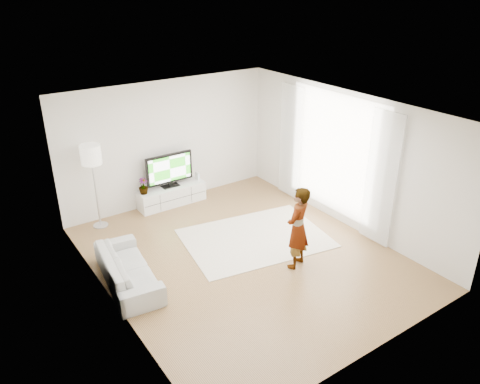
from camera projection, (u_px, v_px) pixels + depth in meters
floor at (244, 257)px, 8.77m from camera, size 6.00×6.00×0.00m
ceiling at (245, 110)px, 7.59m from camera, size 6.00×6.00×0.00m
wall_left at (106, 229)px, 6.89m from camera, size 0.02×6.00×2.80m
wall_right at (346, 160)px, 9.46m from camera, size 0.02×6.00×2.80m
wall_back at (168, 143)px, 10.42m from camera, size 5.00×0.02×2.80m
wall_front at (380, 269)px, 5.94m from camera, size 5.00×0.02×2.80m
window at (335, 153)px, 9.66m from camera, size 0.01×2.60×2.50m
curtain_near at (381, 179)px, 8.69m from camera, size 0.04×0.70×2.60m
curtain_far at (291, 142)px, 10.63m from camera, size 0.04×0.70×2.60m
media_console at (172, 195)px, 10.69m from camera, size 1.56×0.45×0.44m
television at (169, 169)px, 10.44m from camera, size 1.11×0.22×0.77m
game_console at (197, 176)px, 10.91m from camera, size 0.05×0.15×0.20m
potted_plant at (143, 186)px, 10.18m from camera, size 0.26×0.26×0.37m
rug at (255, 238)px, 9.37m from camera, size 3.06×2.43×0.01m
player at (298, 228)px, 8.18m from camera, size 0.66×0.56×1.53m
sofa at (128, 268)px, 7.93m from camera, size 0.96×1.96×0.55m
floor_lamp at (91, 158)px, 9.22m from camera, size 0.40×0.40×1.79m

